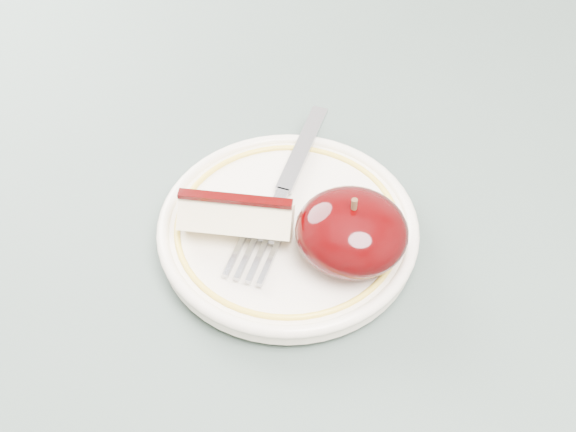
% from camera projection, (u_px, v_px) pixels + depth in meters
% --- Properties ---
extents(table, '(0.90, 0.90, 0.75)m').
position_uv_depth(table, '(179.00, 354.00, 0.61)').
color(table, brown).
rests_on(table, ground).
extents(plate, '(0.18, 0.18, 0.02)m').
position_uv_depth(plate, '(288.00, 229.00, 0.56)').
color(plate, '#ECE1C6').
rests_on(plate, table).
extents(apple_half, '(0.07, 0.07, 0.05)m').
position_uv_depth(apple_half, '(352.00, 232.00, 0.52)').
color(apple_half, black).
rests_on(apple_half, plate).
extents(apple_wedge, '(0.08, 0.04, 0.04)m').
position_uv_depth(apple_wedge, '(236.00, 216.00, 0.54)').
color(apple_wedge, '#FFF2BB').
rests_on(apple_wedge, plate).
extents(fork, '(0.03, 0.18, 0.00)m').
position_uv_depth(fork, '(283.00, 192.00, 0.57)').
color(fork, '#94979C').
rests_on(fork, plate).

